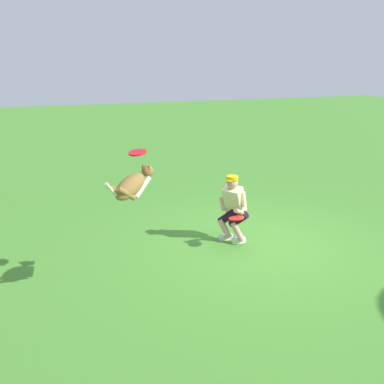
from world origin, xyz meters
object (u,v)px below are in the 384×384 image
at_px(frisbee_flying, 137,152).
at_px(frisbee_held, 236,218).
at_px(person, 233,206).
at_px(dog, 132,185).

distance_m(frisbee_flying, frisbee_held, 2.53).
xyz_separation_m(person, dog, (2.18, 1.26, 0.97)).
distance_m(dog, frisbee_flying, 0.46).
relative_size(person, frisbee_flying, 5.11).
xyz_separation_m(frisbee_flying, frisbee_held, (-1.93, -0.72, -1.46)).
bearing_deg(frisbee_held, dog, 23.48).
height_order(person, frisbee_flying, frisbee_flying).
height_order(dog, frisbee_flying, frisbee_flying).
height_order(person, frisbee_held, person).
bearing_deg(frisbee_flying, person, -152.01).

